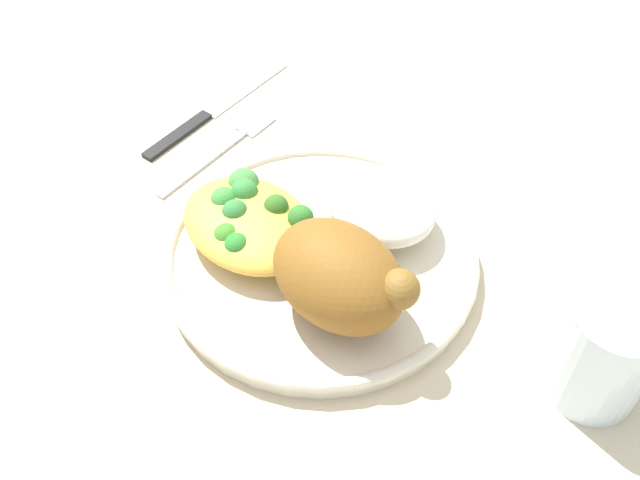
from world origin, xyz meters
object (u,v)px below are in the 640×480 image
(plate, at_px, (320,256))
(roasted_chicken, at_px, (341,276))
(fork, at_px, (223,147))
(mac_cheese_with_broccoli, at_px, (249,221))
(rice_pile, at_px, (381,206))
(knife, at_px, (206,114))
(water_glass, at_px, (605,353))

(plate, height_order, roasted_chicken, roasted_chicken)
(roasted_chicken, height_order, fork, roasted_chicken)
(roasted_chicken, bearing_deg, mac_cheese_with_broccoli, 179.29)
(rice_pile, height_order, knife, rice_pile)
(plate, distance_m, fork, 0.16)
(rice_pile, bearing_deg, knife, 179.36)
(mac_cheese_with_broccoli, bearing_deg, rice_pile, 52.65)
(roasted_chicken, height_order, mac_cheese_with_broccoli, roasted_chicken)
(mac_cheese_with_broccoli, height_order, knife, mac_cheese_with_broccoli)
(rice_pile, relative_size, water_glass, 1.06)
(mac_cheese_with_broccoli, distance_m, fork, 0.13)
(plate, bearing_deg, water_glass, 13.75)
(fork, bearing_deg, water_glass, 2.29)
(knife, bearing_deg, water_glass, -0.73)
(plate, distance_m, mac_cheese_with_broccoli, 0.06)
(fork, bearing_deg, knife, 157.22)
(fork, height_order, water_glass, water_glass)
(knife, height_order, water_glass, water_glass)
(rice_pile, distance_m, knife, 0.22)
(rice_pile, xyz_separation_m, water_glass, (0.20, -0.00, 0.01))
(plate, height_order, rice_pile, rice_pile)
(plate, xyz_separation_m, fork, (-0.16, 0.04, -0.01))
(roasted_chicken, distance_m, knife, 0.28)
(mac_cheese_with_broccoli, relative_size, fork, 0.81)
(knife, relative_size, water_glass, 2.25)
(mac_cheese_with_broccoli, bearing_deg, knife, 151.89)
(rice_pile, relative_size, knife, 0.47)
(roasted_chicken, bearing_deg, water_glass, 26.70)
(plate, xyz_separation_m, rice_pile, (0.01, 0.05, 0.03))
(mac_cheese_with_broccoli, bearing_deg, plate, 30.04)
(fork, bearing_deg, plate, -12.84)
(roasted_chicken, relative_size, rice_pile, 1.22)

